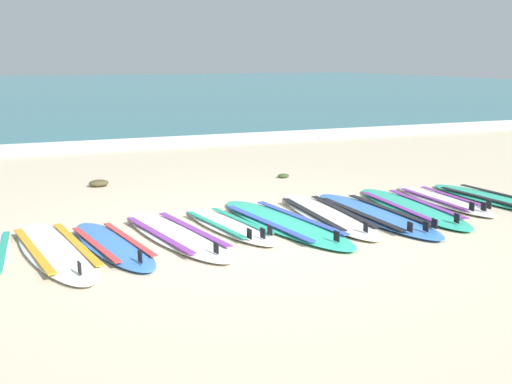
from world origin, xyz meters
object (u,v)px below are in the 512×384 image
(surfboard_10, at_px, (494,199))
(surfboard_7, at_px, (374,214))
(surfboard_1, at_px, (55,250))
(surfboard_4, at_px, (228,225))
(surfboard_5, at_px, (283,223))
(surfboard_2, at_px, (112,245))
(surfboard_3, at_px, (176,235))
(surfboard_9, at_px, (443,200))
(surfboard_6, at_px, (327,215))
(surfboard_8, at_px, (411,207))

(surfboard_10, bearing_deg, surfboard_7, -177.09)
(surfboard_1, xyz_separation_m, surfboard_4, (1.95, 0.21, 0.00))
(surfboard_4, bearing_deg, surfboard_5, -11.33)
(surfboard_2, relative_size, surfboard_10, 0.92)
(surfboard_1, relative_size, surfboard_5, 0.93)
(surfboard_3, xyz_separation_m, surfboard_9, (3.85, 0.24, 0.00))
(surfboard_4, relative_size, surfboard_10, 0.88)
(surfboard_6, relative_size, surfboard_10, 1.07)
(surfboard_2, relative_size, surfboard_6, 0.86)
(surfboard_2, distance_m, surfboard_9, 4.57)
(surfboard_5, bearing_deg, surfboard_8, 1.92)
(surfboard_4, height_order, surfboard_7, same)
(surfboard_5, distance_m, surfboard_8, 1.88)
(surfboard_2, relative_size, surfboard_3, 0.86)
(surfboard_5, relative_size, surfboard_8, 1.09)
(surfboard_3, height_order, surfboard_7, same)
(surfboard_4, height_order, surfboard_5, same)
(surfboard_1, bearing_deg, surfboard_3, 3.14)
(surfboard_1, xyz_separation_m, surfboard_9, (5.13, 0.31, 0.00))
(surfboard_3, bearing_deg, surfboard_9, 3.56)
(surfboard_4, height_order, surfboard_10, same)
(surfboard_5, xyz_separation_m, surfboard_10, (3.24, 0.04, 0.00))
(surfboard_4, relative_size, surfboard_9, 1.00)
(surfboard_6, xyz_separation_m, surfboard_8, (1.21, -0.07, -0.00))
(surfboard_1, relative_size, surfboard_2, 1.19)
(surfboard_1, bearing_deg, surfboard_5, 1.79)
(surfboard_3, xyz_separation_m, surfboard_7, (2.55, -0.05, 0.00))
(surfboard_3, height_order, surfboard_6, same)
(surfboard_2, distance_m, surfboard_10, 5.27)
(surfboard_2, bearing_deg, surfboard_5, 3.42)
(surfboard_6, distance_m, surfboard_7, 0.60)
(surfboard_5, bearing_deg, surfboard_9, 5.17)
(surfboard_6, height_order, surfboard_9, same)
(surfboard_7, bearing_deg, surfboard_9, 12.67)
(surfboard_9, bearing_deg, surfboard_8, -165.78)
(surfboard_1, distance_m, surfboard_10, 5.84)
(surfboard_6, height_order, surfboard_8, same)
(surfboard_4, relative_size, surfboard_6, 0.82)
(surfboard_8, relative_size, surfboard_9, 1.23)
(surfboard_5, relative_size, surfboard_7, 1.05)
(surfboard_9, xyz_separation_m, surfboard_10, (0.71, -0.19, -0.00))
(surfboard_3, height_order, surfboard_5, same)
(surfboard_1, height_order, surfboard_7, same)
(surfboard_10, bearing_deg, surfboard_6, 177.99)
(surfboard_4, distance_m, surfboard_9, 3.18)
(surfboard_7, height_order, surfboard_9, same)
(surfboard_1, relative_size, surfboard_10, 1.09)
(surfboard_1, relative_size, surfboard_6, 1.02)
(surfboard_3, distance_m, surfboard_7, 2.55)
(surfboard_4, xyz_separation_m, surfboard_6, (1.31, -0.00, -0.00))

